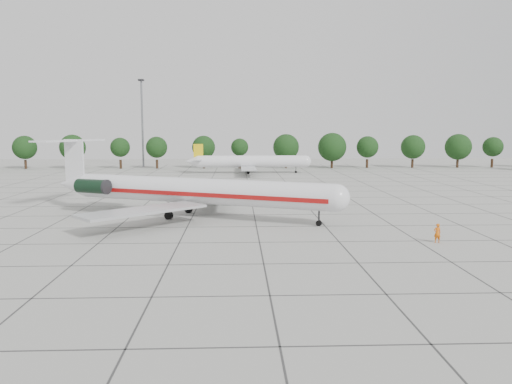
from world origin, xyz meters
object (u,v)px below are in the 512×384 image
bg_airliner_c (251,162)px  floodlight_mast (142,118)px  main_airliner (183,190)px  ground_crew (437,233)px

bg_airliner_c → floodlight_mast: bearing=143.8°
main_airliner → bg_airliner_c: main_airliner is taller
bg_airliner_c → ground_crew: bearing=-78.1°
ground_crew → bg_airliner_c: bg_airliner_c is taller
ground_crew → main_airliner: bearing=-33.0°
main_airliner → ground_crew: main_airliner is taller
main_airliner → floodlight_mast: bearing=127.3°
bg_airliner_c → main_airliner: bearing=-99.6°
main_airliner → ground_crew: bearing=-7.3°
bg_airliner_c → floodlight_mast: size_ratio=1.11×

